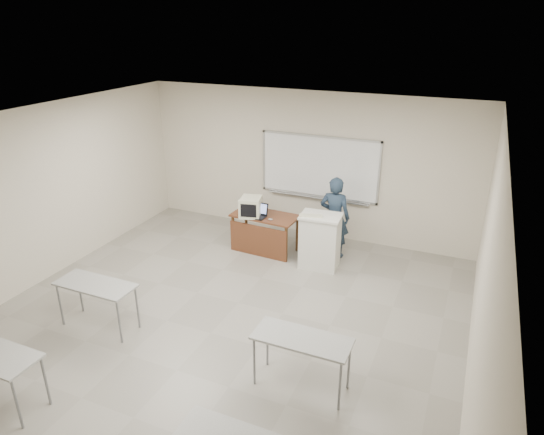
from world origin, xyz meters
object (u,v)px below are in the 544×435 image
at_px(laptop, 258,214).
at_px(mouse, 270,219).
at_px(crt_monitor, 251,207).
at_px(presenter, 335,217).
at_px(podium, 320,241).
at_px(instructor_desk, 263,228).
at_px(whiteboard, 319,168).
at_px(keyboard, 311,216).

height_order(laptop, mouse, laptop).
distance_m(crt_monitor, laptop, 0.19).
bearing_deg(presenter, podium, 77.30).
bearing_deg(presenter, instructor_desk, 16.17).
xyz_separation_m(whiteboard, mouse, (-0.50, -1.32, -0.71)).
bearing_deg(laptop, whiteboard, 59.79).
distance_m(crt_monitor, presenter, 1.62).
distance_m(mouse, presenter, 1.22).
distance_m(podium, presenter, 0.61).
height_order(instructor_desk, presenter, presenter).
xyz_separation_m(mouse, presenter, (1.10, 0.51, 0.03)).
xyz_separation_m(instructor_desk, podium, (1.20, -0.11, -0.00)).
distance_m(podium, crt_monitor, 1.51).
height_order(laptop, keyboard, keyboard).
bearing_deg(keyboard, whiteboard, 87.35).
distance_m(mouse, keyboard, 0.90).
relative_size(podium, crt_monitor, 2.30).
height_order(podium, keyboard, keyboard).
height_order(podium, mouse, podium).
height_order(laptop, presenter, presenter).
bearing_deg(podium, presenter, 74.71).
bearing_deg(presenter, laptop, 15.52).
distance_m(instructor_desk, laptop, 0.31).
bearing_deg(mouse, keyboard, -9.68).
xyz_separation_m(instructor_desk, keyboard, (1.05, -0.23, 0.52)).
bearing_deg(presenter, whiteboard, -55.20).
bearing_deg(keyboard, mouse, 154.53).
height_order(crt_monitor, keyboard, crt_monitor).
bearing_deg(whiteboard, presenter, -53.36).
bearing_deg(keyboard, crt_monitor, 154.49).
height_order(crt_monitor, presenter, presenter).
relative_size(whiteboard, crt_monitor, 5.58).
xyz_separation_m(podium, presenter, (0.10, 0.53, 0.28)).
distance_m(laptop, mouse, 0.31).
bearing_deg(podium, crt_monitor, 171.79).
height_order(instructor_desk, podium, podium).
relative_size(crt_monitor, keyboard, 1.08).
height_order(whiteboard, laptop, whiteboard).
distance_m(instructor_desk, mouse, 0.33).
distance_m(instructor_desk, crt_monitor, 0.48).
relative_size(crt_monitor, laptop, 1.33).
bearing_deg(laptop, instructor_desk, 10.94).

